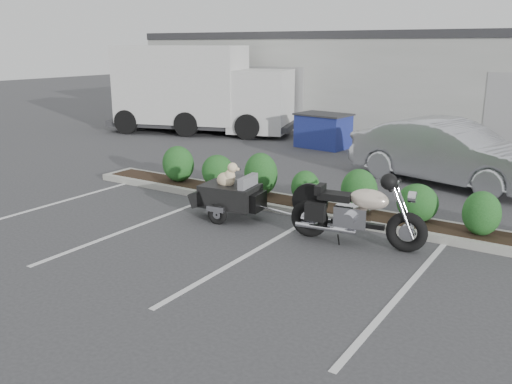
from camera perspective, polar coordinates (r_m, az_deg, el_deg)
The scene contains 8 objects.
ground at distance 10.48m, azimuth -4.44°, elevation -4.21°, with size 90.00×90.00×0.00m, color #38383A.
planter_kerb at distance 11.73m, azimuth 6.00°, elevation -1.73°, with size 12.00×1.00×0.15m, color #9E9E93.
building at distance 25.60m, azimuth 19.59°, elevation 11.09°, with size 26.00×10.00×4.00m, color #9EA099.
motorcycle at distance 9.82m, azimuth 10.48°, elevation -2.25°, with size 2.51×0.94×1.44m.
pet_trailer at distance 11.16m, azimuth -2.81°, elevation -0.26°, with size 2.02×1.14×1.19m.
sedan at distance 14.69m, azimuth 19.61°, elevation 3.94°, with size 1.74×4.99×1.64m, color #BBBCC3.
dumpster at distance 19.08m, azimuth 7.08°, elevation 6.46°, with size 1.92×1.42×1.19m.
delivery_truck at distance 22.28m, azimuth -5.80°, elevation 10.49°, with size 7.90×4.52×3.45m.
Camera 1 is at (6.03, -7.83, 3.49)m, focal length 38.00 mm.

